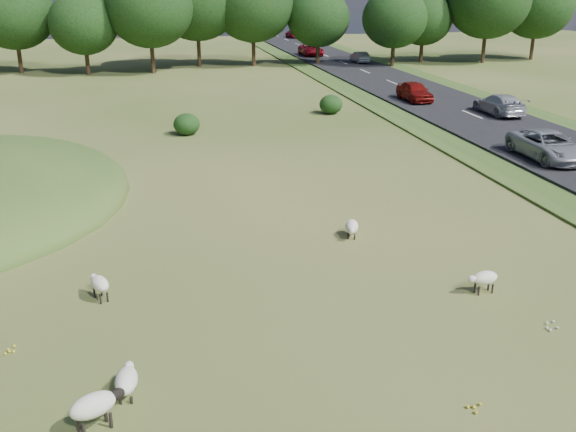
% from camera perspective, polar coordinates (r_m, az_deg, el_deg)
% --- Properties ---
extents(ground, '(160.00, 160.00, 0.00)m').
position_cam_1_polar(ground, '(39.41, -7.86, 6.28)').
color(ground, '#32531A').
rests_on(ground, ground).
extents(road, '(8.00, 150.00, 0.25)m').
position_cam_1_polar(road, '(54.11, 13.08, 9.87)').
color(road, black).
rests_on(road, ground).
extents(treeline, '(96.28, 14.66, 11.70)m').
position_cam_1_polar(treeline, '(73.69, -11.44, 17.66)').
color(treeline, black).
rests_on(treeline, ground).
extents(shrubs, '(27.06, 10.82, 1.41)m').
position_cam_1_polar(shrubs, '(46.43, -10.19, 9.14)').
color(shrubs, black).
rests_on(shrubs, ground).
extents(sheep_0, '(0.63, 1.23, 0.70)m').
position_cam_1_polar(sheep_0, '(16.18, -14.16, -13.94)').
color(sheep_0, beige).
rests_on(sheep_0, ground).
extents(sheep_1, '(1.06, 0.54, 0.76)m').
position_cam_1_polar(sheep_1, '(21.24, 17.03, -5.30)').
color(sheep_1, beige).
rests_on(sheep_1, ground).
extents(sheep_2, '(1.32, 0.97, 0.93)m').
position_cam_1_polar(sheep_2, '(15.18, -16.80, -15.80)').
color(sheep_2, beige).
rests_on(sheep_2, ground).
extents(sheep_3, '(0.77, 1.21, 0.67)m').
position_cam_1_polar(sheep_3, '(24.84, 5.69, -0.97)').
color(sheep_3, beige).
rests_on(sheep_3, ground).
extents(sheep_4, '(0.80, 1.12, 0.78)m').
position_cam_1_polar(sheep_4, '(20.77, -16.43, -5.78)').
color(sheep_4, beige).
rests_on(sheep_4, ground).
extents(car_0, '(1.79, 4.45, 1.52)m').
position_cam_1_polar(car_0, '(53.34, 11.19, 10.83)').
color(car_0, maroon).
rests_on(car_0, road).
extents(car_1, '(2.46, 5.34, 1.49)m').
position_cam_1_polar(car_1, '(37.51, 22.16, 5.83)').
color(car_1, '#A3A5AB').
rests_on(car_1, road).
extents(car_2, '(1.34, 3.85, 1.27)m').
position_cam_1_polar(car_2, '(78.27, 6.40, 13.87)').
color(car_2, '#9C9FA3').
rests_on(car_2, road).
extents(car_3, '(2.42, 5.24, 1.46)m').
position_cam_1_polar(car_3, '(85.28, 2.06, 14.56)').
color(car_3, maroon).
rests_on(car_3, road).
extents(car_4, '(2.04, 5.02, 1.46)m').
position_cam_1_polar(car_4, '(49.36, 18.26, 9.44)').
color(car_4, '#B2B4BA').
rests_on(car_4, road).
extents(car_6, '(1.89, 4.65, 1.35)m').
position_cam_1_polar(car_6, '(112.63, 0.46, 15.91)').
color(car_6, maroon).
rests_on(car_6, road).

